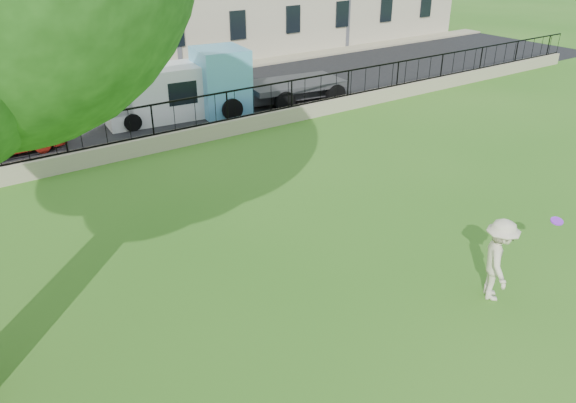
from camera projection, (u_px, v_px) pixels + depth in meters
ground at (392, 326)px, 11.38m from camera, size 120.00×120.00×0.00m
retaining_wall at (155, 143)px, 20.06m from camera, size 50.00×0.40×0.60m
iron_railing at (152, 120)px, 19.69m from camera, size 50.00×0.05×1.13m
street at (111, 118)px, 23.65m from camera, size 60.00×9.00×0.01m
sidewalk at (75, 90)px, 27.45m from camera, size 60.00×1.40×0.12m
man at (498, 260)px, 11.87m from camera, size 1.33×1.36×1.87m
frisbee at (557, 221)px, 12.17m from camera, size 0.28×0.27×0.12m
red_sedan at (2, 137)px, 19.56m from camera, size 3.99×1.44×1.31m
white_van at (166, 93)px, 23.25m from camera, size 5.29×2.50×2.15m
blue_truck at (269, 75)px, 24.69m from camera, size 6.80×3.19×2.75m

